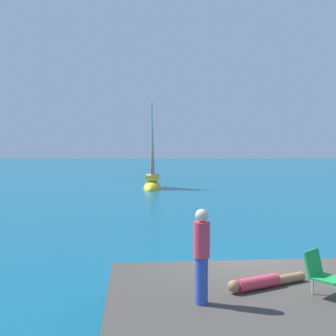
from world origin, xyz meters
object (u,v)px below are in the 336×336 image
Objects in this scene: person_standing at (202,254)px; beach_chair at (321,272)px; sailboat_near at (152,184)px; person_sunbather at (263,282)px.

person_standing is 2.03× the size of beach_chair.
sailboat_near reaches higher than person_sunbather.
person_sunbather is (2.67, -24.32, 0.48)m from sailboat_near.
beach_chair is (3.58, -24.77, 0.80)m from sailboat_near.
beach_chair is at bearing -52.90° from person_sunbather.
beach_chair is (0.91, -0.45, 0.33)m from person_sunbather.
sailboat_near is 8.71× the size of beach_chair.
person_standing is (-1.23, -0.79, 0.75)m from person_sunbather.
person_standing is (1.44, -25.11, 1.23)m from sailboat_near.
sailboat_near is 4.29× the size of person_standing.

